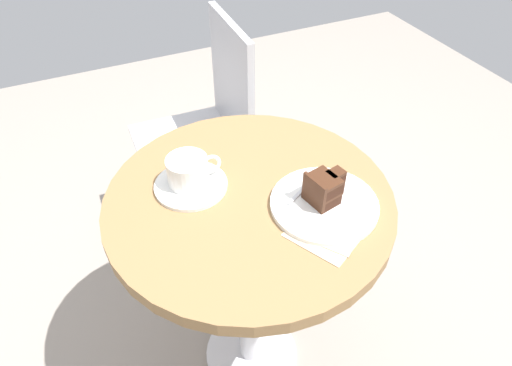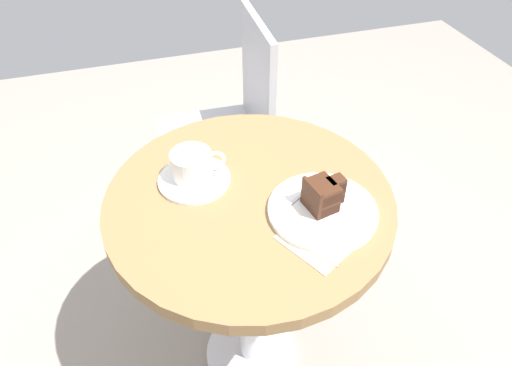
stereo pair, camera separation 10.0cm
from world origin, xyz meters
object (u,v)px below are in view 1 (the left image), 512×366
Objects in this scene: coffee_cup at (189,170)px; teaspoon at (209,178)px; cake_plate at (324,204)px; fork at (310,182)px; cake_slice at (324,188)px; napkin at (329,228)px; saucer at (191,185)px; cafe_chair at (210,120)px.

coffee_cup is 0.05m from teaspoon.
teaspoon reaches higher than cake_plate.
teaspoon is 0.66× the size of fork.
cake_plate is at bearing -94.08° from cake_slice.
teaspoon is 0.45× the size of napkin.
cake_slice is at bearing -35.11° from saucer.
fork is (0.25, -0.12, -0.03)m from coffee_cup.
saucer is 0.20× the size of cafe_chair.
saucer is 1.27× the size of fork.
saucer is 0.71× the size of cake_plate.
napkin is at bearing -110.54° from cake_slice.
saucer is at bearing 143.43° from cake_plate.
fork is (0.25, -0.11, 0.01)m from saucer.
saucer is 0.33m from napkin.
saucer is 1.93× the size of teaspoon.
saucer is at bearing 126.42° from fork.
cafe_chair reaches higher than fork.
cafe_chair is (-0.01, 0.74, -0.23)m from cake_plate.
napkin is 0.83m from cafe_chair.
cake_plate is at bearing -36.57° from saucer.
napkin is at bearing -131.18° from fork.
napkin is 0.23× the size of cafe_chair.
cafe_chair is at bearing 90.88° from cake_slice.
napkin is (0.18, -0.25, -0.01)m from teaspoon.
cafe_chair is at bearing 90.81° from cake_plate.
napkin is (0.22, -0.25, -0.00)m from saucer.
cake_slice is (0.25, -0.18, 0.00)m from coffee_cup.
cafe_chair is at bearing 62.29° from fork.
cake_slice is (0.00, 0.01, 0.04)m from cake_plate.
coffee_cup is at bearing 142.09° from cake_plate.
teaspoon is at bearing 1.02° from saucer.
saucer is 0.04m from coffee_cup.
cake_plate reaches higher than napkin.
cake_slice reaches higher than cake_plate.
fork reaches higher than teaspoon.
cafe_chair reaches higher than cake_plate.
cake_slice is 0.09m from napkin.
coffee_cup is at bearing 124.77° from fork.
cake_plate is 2.62× the size of cake_slice.
fork reaches higher than saucer.
coffee_cup is at bearing 143.50° from cake_slice.
cafe_chair reaches higher than teaspoon.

